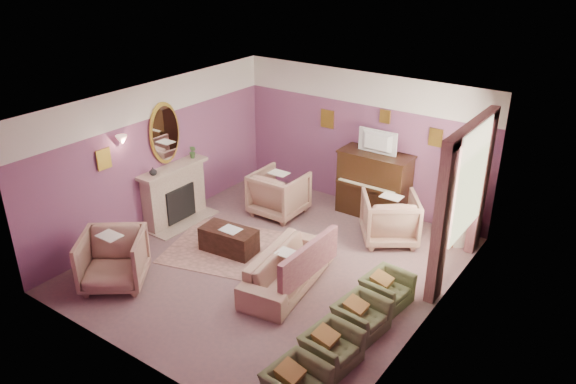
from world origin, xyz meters
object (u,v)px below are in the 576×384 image
Objects in this scene: sofa at (288,263)px; television at (376,141)px; side_table at (458,225)px; floral_armchair_left at (279,191)px; floral_armchair_right at (390,216)px; olive_chair_d at (387,285)px; piano at (374,185)px; olive_chair_c at (361,312)px; olive_chair_a at (296,380)px; coffee_table at (229,240)px; olive_chair_b at (332,343)px; floral_armchair_front at (113,257)px.

television is at bearing 91.03° from sofa.
sofa is 3.43m from side_table.
floral_armchair_left reaches higher than sofa.
olive_chair_d is (0.84, -1.81, -0.19)m from floral_armchair_right.
piano is 0.95m from television.
sofa is 2.80× the size of olive_chair_c.
olive_chair_c is (1.58, -3.36, -1.29)m from television.
floral_armchair_right is at bearing -147.07° from side_table.
television is 1.10× the size of olive_chair_a.
piano is 1.40× the size of coffee_table.
piano is at bearing 91.01° from sofa.
olive_chair_c is 3.31m from side_table.
floral_armchair_right reaches higher than side_table.
coffee_table is at bearing 170.23° from sofa.
sofa is 2.91× the size of side_table.
side_table reaches higher than olive_chair_c.
sofa reaches higher than olive_chair_a.
olive_chair_c and olive_chair_d have the same top height.
side_table reaches higher than olive_chair_d.
olive_chair_b is (0.00, 0.82, 0.00)m from olive_chair_a.
floral_armchair_front is 1.39× the size of olive_chair_a.
olive_chair_b is (1.58, -4.23, -0.34)m from piano.
olive_chair_c is (0.00, 0.82, 0.00)m from olive_chair_b.
floral_armchair_left is 3.51m from olive_chair_d.
floral_armchair_front is (-2.25, -4.62, -1.10)m from television.
floral_armchair_left reaches higher than olive_chair_c.
olive_chair_c is (0.84, -2.63, -0.19)m from floral_armchair_right.
floral_armchair_left is at bearing 154.23° from olive_chair_d.
coffee_table is at bearing 143.19° from olive_chair_a.
olive_chair_b is (1.58, -4.18, -1.29)m from television.
floral_armchair_left is 4.47m from olive_chair_b.
coffee_table is 4.20m from side_table.
television is 3.23m from sofa.
coffee_table is 3.01m from olive_chair_d.
olive_chair_b and olive_chair_d have the same top height.
floral_armchair_front is 4.03m from olive_chair_c.
sofa is at bearing -50.75° from floral_armchair_left.
side_table is (0.21, 2.49, 0.04)m from olive_chair_d.
floral_armchair_left reaches higher than olive_chair_b.
olive_chair_d is at bearing 90.00° from olive_chair_c.
olive_chair_a is at bearing -51.62° from floral_armchair_left.
sofa is at bearing 166.99° from olive_chair_c.
sofa reaches higher than olive_chair_b.
floral_armchair_right reaches higher than olive_chair_b.
sofa is 2.02× the size of floral_armchair_right.
olive_chair_b is (3.83, 0.44, -0.19)m from floral_armchair_front.
floral_armchair_left is 1.00× the size of floral_armchair_front.
floral_armchair_left is 5.08m from olive_chair_a.
television is at bearing 110.75° from olive_chair_b.
floral_armchair_right is at bearing 114.97° from olive_chair_d.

